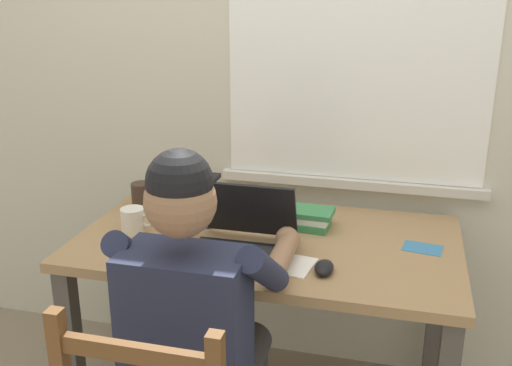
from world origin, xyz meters
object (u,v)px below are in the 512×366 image
Objects in this scene: computer_mouse at (324,268)px; coffee_mug_dark at (142,195)px; seated_person at (199,321)px; laptop at (242,238)px; desk at (267,264)px; coffee_mug_white at (134,220)px; landscape_photo_print at (423,248)px; book_stack_main at (308,218)px; book_stack_side at (192,212)px.

computer_mouse is 0.83× the size of coffee_mug_dark.
seated_person reaches higher than laptop.
desk is 10.77× the size of coffee_mug_white.
landscape_photo_print is (0.53, 0.05, 0.10)m from desk.
computer_mouse is at bearing -42.80° from desk.
coffee_mug_dark is at bearing 163.17° from desk.
computer_mouse is 0.88m from coffee_mug_dark.
laptop is at bearing 82.39° from seated_person.
desk is 7.05× the size of book_stack_main.
seated_person is 9.89× the size of coffee_mug_white.
book_stack_main is (0.61, 0.20, -0.01)m from coffee_mug_white.
coffee_mug_white is 0.59× the size of book_stack_side.
seated_person is at bearing -68.25° from book_stack_side.
landscape_photo_print is at bearing 6.30° from coffee_mug_white.
seated_person is 10.27× the size of coffee_mug_dark.
book_stack_side is (0.24, -0.09, -0.01)m from coffee_mug_dark.
seated_person reaches higher than coffee_mug_dark.
seated_person is at bearing -110.68° from book_stack_main.
coffee_mug_white is 0.65× the size of book_stack_main.
desk is 0.34m from computer_mouse.
laptop is 0.32m from book_stack_main.
book_stack_main is at bearing -2.92° from coffee_mug_dark.
computer_mouse is at bearing -28.18° from book_stack_side.
coffee_mug_white reaches higher than book_stack_side.
landscape_photo_print is (0.30, 0.26, -0.02)m from computer_mouse.
coffee_mug_white reaches higher than computer_mouse.
laptop is 1.73× the size of book_stack_main.
laptop is 0.62m from landscape_photo_print.
seated_person is at bearing -132.68° from landscape_photo_print.
desk is at bearing 66.82° from laptop.
seated_person is 6.47× the size of book_stack_main.
desk is 0.21m from laptop.
computer_mouse is (0.29, -0.08, -0.03)m from laptop.
computer_mouse is 0.37m from book_stack_main.
landscape_photo_print is (0.63, 0.50, 0.08)m from seated_person.
computer_mouse is at bearing -11.67° from coffee_mug_white.
coffee_mug_white is at bearing 168.33° from computer_mouse.
coffee_mug_white is at bearing -164.67° from landscape_photo_print.
laptop is 1.57× the size of book_stack_side.
book_stack_side is 0.85m from landscape_photo_print.
laptop is 2.75× the size of coffee_mug_dark.
coffee_mug_dark is 0.92× the size of landscape_photo_print.
coffee_mug_white is 1.02m from landscape_photo_print.
coffee_mug_white is 0.25m from coffee_mug_dark.
seated_person is at bearing -53.78° from coffee_mug_dark.
laptop reaches higher than desk.
coffee_mug_dark is at bearing 177.08° from book_stack_main.
coffee_mug_dark is at bearing 159.46° from book_stack_side.
seated_person is at bearing -45.33° from coffee_mug_white.
book_stack_main is 0.91× the size of book_stack_side.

